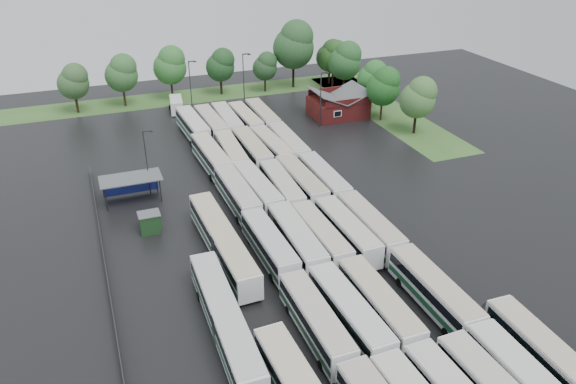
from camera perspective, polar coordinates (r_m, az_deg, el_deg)
name	(u,v)px	position (r m, az deg, el deg)	size (l,w,h in m)	color
ground	(309,259)	(65.59, 2.12, -6.77)	(160.00, 160.00, 0.00)	black
brick_building	(338,107)	(108.89, 5.10, 8.64)	(10.07, 8.60, 5.39)	maroon
wash_shed	(131,180)	(79.48, -15.71, 1.15)	(8.20, 4.20, 3.58)	#2D2D30
utility_hut	(150,222)	(71.98, -13.86, -3.02)	(2.70, 2.20, 2.62)	#143415
grass_strip_north	(200,95)	(122.60, -8.97, 9.68)	(80.00, 10.00, 0.01)	#396227
grass_strip_east	(383,110)	(114.06, 9.64, 8.26)	(10.00, 50.00, 0.01)	#396227
west_fence	(104,256)	(68.21, -18.20, -6.24)	(0.10, 50.00, 1.20)	#2D2D30
bus_r1c0	(316,321)	(53.98, 2.84, -12.95)	(2.74, 12.61, 3.51)	silver
bus_r1c1	(349,313)	(54.98, 6.24, -12.14)	(3.18, 13.14, 3.63)	silver
bus_r1c2	(379,305)	(56.39, 9.22, -11.22)	(2.79, 12.95, 3.60)	silver
bus_r1c4	(434,291)	(59.12, 14.60, -9.74)	(2.82, 13.16, 3.66)	silver
bus_r2c0	(269,245)	(64.37, -1.90, -5.43)	(2.95, 12.72, 3.53)	silver
bus_r2c1	(296,240)	(65.18, 0.86, -4.86)	(3.05, 13.32, 3.69)	silver
bus_r2c2	(320,236)	(66.10, 3.31, -4.50)	(2.82, 12.64, 3.51)	silver
bus_r2c3	(347,231)	(67.22, 5.98, -3.98)	(2.92, 12.95, 3.59)	silver
bus_r2c4	(369,226)	(68.53, 8.27, -3.44)	(2.80, 13.10, 3.65)	silver
bus_r3c0	(237,194)	(75.37, -5.17, -0.21)	(3.01, 13.09, 3.63)	silver
bus_r3c1	(257,189)	(76.35, -3.14, 0.27)	(3.29, 13.24, 3.66)	silver
bus_r3c2	(282,188)	(76.86, -0.66, 0.45)	(3.15, 12.82, 3.54)	silver
bus_r3c3	(301,182)	(78.17, 1.34, 0.99)	(2.96, 13.17, 3.66)	silver
bus_r3c4	(323,180)	(79.11, 3.62, 1.27)	(2.88, 13.13, 3.65)	silver
bus_r4c0	(211,156)	(86.98, -7.81, 3.60)	(3.33, 13.26, 3.66)	silver
bus_r4c1	(231,153)	(87.79, -5.78, 3.92)	(3.27, 12.99, 3.59)	silver
bus_r4c2	(252,150)	(88.65, -3.69, 4.29)	(2.84, 13.23, 3.68)	silver
bus_r4c3	(271,148)	(89.58, -1.70, 4.54)	(3.34, 12.91, 3.56)	silver
bus_r4c4	(288,145)	(90.49, -0.01, 4.84)	(3.06, 13.25, 3.67)	silver
bus_r5c0	(193,126)	(99.63, -9.66, 6.64)	(3.41, 13.44, 3.71)	silver
bus_r5c1	(211,124)	(100.24, -7.83, 6.88)	(3.13, 13.10, 3.63)	silver
bus_r5c2	(227,121)	(101.05, -6.20, 7.16)	(3.06, 13.18, 3.65)	silver
bus_r5c3	(246,120)	(101.64, -4.34, 7.32)	(3.03, 12.70, 3.51)	silver
bus_r5c4	(262,117)	(102.82, -2.63, 7.64)	(2.88, 12.96, 3.60)	silver
artic_bus_west_b	(223,242)	(65.21, -6.67, -5.04)	(3.43, 19.88, 3.67)	silver
artic_bus_west_c	(225,320)	(54.32, -6.41, -12.77)	(2.97, 19.17, 3.55)	silver
artic_bus_east	(570,380)	(53.86, 26.76, -16.68)	(3.15, 19.03, 3.52)	silver
minibus	(176,104)	(112.87, -11.28, 8.72)	(3.16, 6.52, 2.73)	white
tree_north_0	(74,81)	(116.29, -20.93, 10.48)	(5.92, 5.92, 9.80)	#2F2212
tree_north_1	(122,73)	(117.23, -16.51, 11.55)	(6.41, 6.41, 10.61)	#332618
tree_north_2	(170,65)	(119.28, -11.85, 12.52)	(6.73, 6.73, 11.15)	black
tree_north_3	(221,65)	(121.01, -6.81, 12.72)	(5.99, 5.98, 9.90)	black
tree_north_4	(266,66)	(122.41, -2.29, 12.67)	(5.22, 5.22, 8.65)	black
tree_north_5	(295,44)	(124.45, 0.67, 14.78)	(8.87, 8.87, 14.68)	black
tree_north_6	(331,55)	(128.00, 4.37, 13.69)	(6.05, 6.05, 10.02)	black
tree_east_0	(419,97)	(100.94, 13.17, 9.36)	(6.25, 6.25, 10.35)	black
tree_east_1	(384,86)	(106.29, 9.75, 10.57)	(6.20, 6.20, 10.27)	#3B291C
tree_east_2	(373,77)	(113.10, 8.63, 11.46)	(5.81, 5.81, 9.62)	#312213
tree_east_3	(346,60)	(120.56, 5.90, 13.17)	(6.85, 6.85, 11.35)	black
tree_east_4	(334,57)	(126.26, 4.73, 13.55)	(6.18, 6.18, 10.24)	black
lamp_post_ne	(321,96)	(101.69, 3.40, 9.73)	(1.57, 0.31, 10.18)	#2D2D30
lamp_post_nw	(147,158)	(79.68, -14.12, 3.40)	(1.45, 0.28, 9.43)	#2D2D30
lamp_post_back_w	(191,84)	(110.13, -9.83, 10.81)	(1.58, 0.31, 10.27)	#2D2D30
lamp_post_back_e	(244,77)	(112.07, -4.47, 11.59)	(1.67, 0.32, 10.82)	#2D2D30
puddle_0	(363,373)	(52.27, 7.64, -17.77)	(4.36, 4.36, 0.01)	black
puddle_1	(504,367)	(55.81, 21.10, -16.23)	(3.75, 3.75, 0.01)	black
puddle_2	(219,269)	(64.29, -7.06, -7.78)	(5.77, 5.77, 0.01)	black
puddle_3	(332,261)	(65.35, 4.49, -6.99)	(2.96, 2.96, 0.01)	black
puddle_4	(495,311)	(61.78, 20.31, -11.24)	(2.81, 2.81, 0.01)	black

